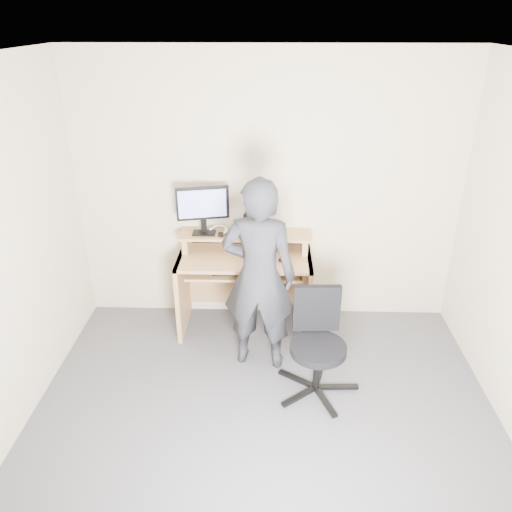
# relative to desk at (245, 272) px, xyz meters

# --- Properties ---
(ground) EXTENTS (3.50, 3.50, 0.00)m
(ground) POSITION_rel_desk_xyz_m (0.20, -1.53, -0.55)
(ground) COLOR #4C4C51
(ground) RESTS_ON ground
(back_wall) EXTENTS (3.50, 0.02, 2.50)m
(back_wall) POSITION_rel_desk_xyz_m (0.20, 0.22, 0.70)
(back_wall) COLOR beige
(back_wall) RESTS_ON ground
(ceiling) EXTENTS (3.50, 3.50, 0.02)m
(ceiling) POSITION_rel_desk_xyz_m (0.20, -1.53, 1.95)
(ceiling) COLOR white
(ceiling) RESTS_ON back_wall
(desk) EXTENTS (1.20, 0.60, 0.91)m
(desk) POSITION_rel_desk_xyz_m (0.00, 0.00, 0.00)
(desk) COLOR tan
(desk) RESTS_ON ground
(monitor) EXTENTS (0.46, 0.14, 0.44)m
(monitor) POSITION_rel_desk_xyz_m (-0.37, 0.05, 0.63)
(monitor) COLOR black
(monitor) RESTS_ON desk
(external_drive) EXTENTS (0.10, 0.14, 0.20)m
(external_drive) POSITION_rel_desk_xyz_m (0.03, 0.07, 0.46)
(external_drive) COLOR black
(external_drive) RESTS_ON desk
(travel_mug) EXTENTS (0.10, 0.10, 0.18)m
(travel_mug) POSITION_rel_desk_xyz_m (0.11, 0.09, 0.45)
(travel_mug) COLOR silver
(travel_mug) RESTS_ON desk
(smartphone) EXTENTS (0.10, 0.14, 0.01)m
(smartphone) POSITION_rel_desk_xyz_m (0.32, 0.03, 0.37)
(smartphone) COLOR black
(smartphone) RESTS_ON desk
(charger) EXTENTS (0.05, 0.04, 0.03)m
(charger) POSITION_rel_desk_xyz_m (-0.22, -0.01, 0.38)
(charger) COLOR black
(charger) RESTS_ON desk
(headphones) EXTENTS (0.19, 0.19, 0.06)m
(headphones) POSITION_rel_desk_xyz_m (-0.25, 0.12, 0.37)
(headphones) COLOR silver
(headphones) RESTS_ON desk
(keyboard) EXTENTS (0.47, 0.22, 0.03)m
(keyboard) POSITION_rel_desk_xyz_m (-0.06, -0.17, 0.12)
(keyboard) COLOR black
(keyboard) RESTS_ON desk
(mouse) EXTENTS (0.11, 0.09, 0.04)m
(mouse) POSITION_rel_desk_xyz_m (0.35, -0.18, 0.22)
(mouse) COLOR black
(mouse) RESTS_ON desk
(office_chair) EXTENTS (0.64, 0.66, 0.83)m
(office_chair) POSITION_rel_desk_xyz_m (0.60, -0.91, -0.10)
(office_chair) COLOR black
(office_chair) RESTS_ON ground
(person) EXTENTS (0.65, 0.47, 1.65)m
(person) POSITION_rel_desk_xyz_m (0.14, -0.59, 0.28)
(person) COLOR black
(person) RESTS_ON ground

